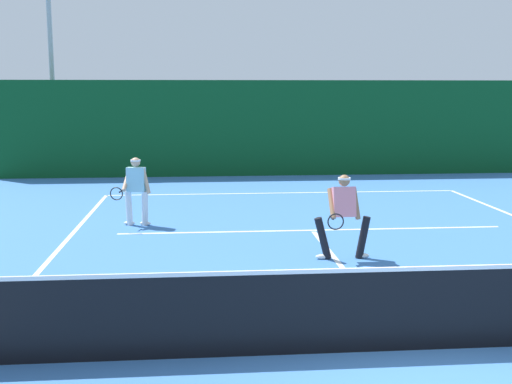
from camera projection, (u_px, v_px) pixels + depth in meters
The scene contains 10 objects.
ground_plane at pixel (408, 350), 7.57m from camera, with size 80.00×80.00×0.00m, color #3C72B7.
court_line_baseline_far at pixel (283, 193), 19.05m from camera, with size 10.47×0.10×0.01m, color white.
court_line_service at pixel (313, 230), 14.01m from camera, with size 8.53×0.10×0.01m, color white.
court_line_centre at pixel (347, 273), 10.72m from camera, with size 0.10×6.40×0.01m, color white.
tennis_net at pixel (410, 308), 7.49m from camera, with size 11.47×0.09×1.07m.
player_near at pixel (343, 213), 11.52m from camera, with size 1.05×0.82×1.57m.
player_far at pixel (136, 188), 14.40m from camera, with size 0.86×0.87×1.56m.
tennis_ball at pixel (272, 315), 8.67m from camera, with size 0.07×0.07×0.07m, color #D1E033.
back_fence_windscreen at pixel (269, 128), 22.67m from camera, with size 19.60×0.12×3.41m, color #0C431D.
light_pole at pixel (51, 46), 23.35m from camera, with size 0.55×0.44×7.62m.
Camera 1 is at (-2.43, -6.99, 3.08)m, focal length 44.44 mm.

